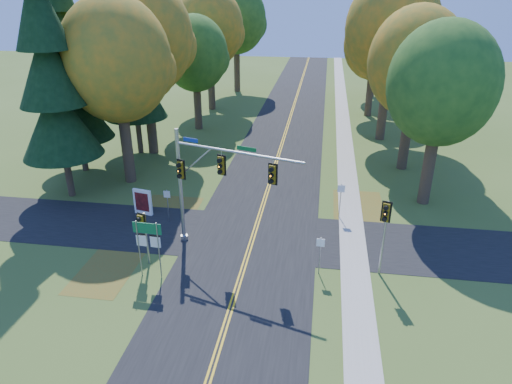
# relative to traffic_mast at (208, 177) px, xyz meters

# --- Properties ---
(ground) EXTENTS (160.00, 160.00, 0.00)m
(ground) POSITION_rel_traffic_mast_xyz_m (2.35, -0.31, -4.61)
(ground) COLOR #3D561E
(ground) RESTS_ON ground
(road_main) EXTENTS (8.00, 160.00, 0.02)m
(road_main) POSITION_rel_traffic_mast_xyz_m (2.35, -0.31, -4.60)
(road_main) COLOR black
(road_main) RESTS_ON ground
(road_cross) EXTENTS (60.00, 6.00, 0.02)m
(road_cross) POSITION_rel_traffic_mast_xyz_m (2.35, 1.69, -4.60)
(road_cross) COLOR black
(road_cross) RESTS_ON ground
(centerline_left) EXTENTS (0.10, 160.00, 0.01)m
(centerline_left) POSITION_rel_traffic_mast_xyz_m (2.25, -0.31, -4.59)
(centerline_left) COLOR gold
(centerline_left) RESTS_ON road_main
(centerline_right) EXTENTS (0.10, 160.00, 0.01)m
(centerline_right) POSITION_rel_traffic_mast_xyz_m (2.45, -0.31, -4.59)
(centerline_right) COLOR gold
(centerline_right) RESTS_ON road_main
(sidewalk_east) EXTENTS (1.60, 160.00, 0.06)m
(sidewalk_east) POSITION_rel_traffic_mast_xyz_m (8.55, -0.31, -4.58)
(sidewalk_east) COLOR #9E998E
(sidewalk_east) RESTS_ON ground
(leaf_patch_w_near) EXTENTS (4.00, 6.00, 0.00)m
(leaf_patch_w_near) POSITION_rel_traffic_mast_xyz_m (-4.15, 3.69, -4.61)
(leaf_patch_w_near) COLOR brown
(leaf_patch_w_near) RESTS_ON ground
(leaf_patch_e) EXTENTS (3.50, 8.00, 0.00)m
(leaf_patch_e) POSITION_rel_traffic_mast_xyz_m (9.15, 5.69, -4.61)
(leaf_patch_e) COLOR brown
(leaf_patch_e) RESTS_ON ground
(leaf_patch_w_far) EXTENTS (3.00, 5.00, 0.00)m
(leaf_patch_w_far) POSITION_rel_traffic_mast_xyz_m (-5.15, -3.31, -4.61)
(leaf_patch_w_far) COLOR brown
(leaf_patch_w_far) RESTS_ON ground
(tree_w_a) EXTENTS (8.00, 8.00, 14.15)m
(tree_w_a) POSITION_rel_traffic_mast_xyz_m (-8.78, 9.07, 4.87)
(tree_w_a) COLOR #38281C
(tree_w_a) RESTS_ON ground
(tree_e_a) EXTENTS (7.20, 7.20, 12.73)m
(tree_e_a) POSITION_rel_traffic_mast_xyz_m (13.91, 8.46, 3.92)
(tree_e_a) COLOR #38281C
(tree_e_a) RESTS_ON ground
(tree_w_b) EXTENTS (8.60, 8.60, 15.38)m
(tree_w_b) POSITION_rel_traffic_mast_xyz_m (-9.37, 15.98, 5.75)
(tree_w_b) COLOR #38281C
(tree_w_b) RESTS_ON ground
(tree_e_b) EXTENTS (7.60, 7.60, 13.33)m
(tree_e_b) POSITION_rel_traffic_mast_xyz_m (13.32, 15.27, 4.28)
(tree_e_b) COLOR #38281C
(tree_e_b) RESTS_ON ground
(tree_w_c) EXTENTS (6.80, 6.80, 11.91)m
(tree_w_c) POSITION_rel_traffic_mast_xyz_m (-7.19, 24.16, 3.33)
(tree_w_c) COLOR #38281C
(tree_w_c) RESTS_ON ground
(tree_e_c) EXTENTS (8.80, 8.80, 15.79)m
(tree_e_c) POSITION_rel_traffic_mast_xyz_m (12.23, 23.38, 6.05)
(tree_e_c) COLOR #38281C
(tree_e_c) RESTS_ON ground
(tree_w_d) EXTENTS (8.20, 8.20, 14.56)m
(tree_w_d) POSITION_rel_traffic_mast_xyz_m (-7.78, 32.87, 5.17)
(tree_w_d) COLOR #38281C
(tree_w_d) RESTS_ON ground
(tree_e_d) EXTENTS (7.00, 7.00, 12.32)m
(tree_e_d) POSITION_rel_traffic_mast_xyz_m (11.61, 32.56, 3.62)
(tree_e_d) COLOR #38281C
(tree_e_d) RESTS_ON ground
(tree_w_e) EXTENTS (8.40, 8.40, 14.97)m
(tree_w_e) POSITION_rel_traffic_mast_xyz_m (-6.58, 43.78, 5.46)
(tree_w_e) COLOR #38281C
(tree_w_e) RESTS_ON ground
(tree_e_e) EXTENTS (7.80, 7.80, 13.74)m
(tree_e_e) POSITION_rel_traffic_mast_xyz_m (12.82, 43.27, 4.58)
(tree_e_e) COLOR #38281C
(tree_e_e) RESTS_ON ground
(pine_a) EXTENTS (5.60, 5.60, 19.48)m
(pine_a) POSITION_rel_traffic_mast_xyz_m (-12.15, 5.69, 4.57)
(pine_a) COLOR #38281C
(pine_a) RESTS_ON ground
(pine_b) EXTENTS (5.60, 5.60, 17.31)m
(pine_b) POSITION_rel_traffic_mast_xyz_m (-13.65, 10.69, 3.55)
(pine_b) COLOR #38281C
(pine_b) RESTS_ON ground
(pine_c) EXTENTS (5.60, 5.60, 20.56)m
(pine_c) POSITION_rel_traffic_mast_xyz_m (-10.65, 15.69, 5.08)
(pine_c) COLOR #38281C
(pine_c) RESTS_ON ground
(traffic_mast) EXTENTS (7.60, 2.52, 7.17)m
(traffic_mast) POSITION_rel_traffic_mast_xyz_m (0.00, 0.00, 0.00)
(traffic_mast) COLOR #999BA1
(traffic_mast) RESTS_ON ground
(east_signal_pole) EXTENTS (0.51, 0.60, 4.51)m
(east_signal_pole) POSITION_rel_traffic_mast_xyz_m (9.78, -1.51, -1.19)
(east_signal_pole) COLOR gray
(east_signal_pole) RESTS_ON ground
(ped_signal_pole) EXTENTS (0.50, 0.60, 3.31)m
(ped_signal_pole) POSITION_rel_traffic_mast_xyz_m (-3.14, -2.45, -2.15)
(ped_signal_pole) COLOR #93969B
(ped_signal_pole) RESTS_ON ground
(route_sign_cluster) EXTENTS (1.58, 0.16, 3.38)m
(route_sign_cluster) POSITION_rel_traffic_mast_xyz_m (-2.45, -3.47, -2.23)
(route_sign_cluster) COLOR gray
(route_sign_cluster) RESTS_ON ground
(info_kiosk) EXTENTS (1.35, 0.44, 1.86)m
(info_kiosk) POSITION_rel_traffic_mast_xyz_m (-5.63, 3.52, -3.69)
(info_kiosk) COLOR white
(info_kiosk) RESTS_ON ground
(reg_sign_e_north) EXTENTS (0.48, 0.07, 2.51)m
(reg_sign_e_north) POSITION_rel_traffic_mast_xyz_m (7.75, 5.03, -2.89)
(reg_sign_e_north) COLOR gray
(reg_sign_e_north) RESTS_ON ground
(reg_sign_e_south) EXTENTS (0.44, 0.08, 2.29)m
(reg_sign_e_south) POSITION_rel_traffic_mast_xyz_m (6.55, -1.84, -3.04)
(reg_sign_e_south) COLOR gray
(reg_sign_e_south) RESTS_ON ground
(reg_sign_w) EXTENTS (0.44, 0.07, 2.31)m
(reg_sign_w) POSITION_rel_traffic_mast_xyz_m (-3.57, 2.81, -3.03)
(reg_sign_w) COLOR gray
(reg_sign_w) RESTS_ON ground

